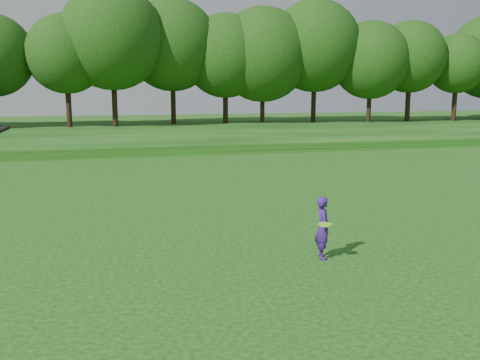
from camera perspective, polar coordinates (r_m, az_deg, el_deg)
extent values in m
plane|color=#0D440F|center=(14.18, 4.47, -6.93)|extent=(140.00, 140.00, 0.00)
cube|color=#0D440F|center=(47.17, -9.36, 5.09)|extent=(130.00, 30.00, 0.60)
cube|color=gray|center=(33.36, -6.97, 2.76)|extent=(130.00, 1.60, 0.04)
imported|color=#3F1C7F|center=(13.04, 8.83, -5.04)|extent=(0.46, 0.62, 1.53)
cylinder|color=#9AFF28|center=(12.57, 9.08, -4.71)|extent=(0.31, 0.31, 0.05)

